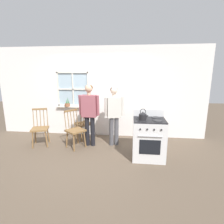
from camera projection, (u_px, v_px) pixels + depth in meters
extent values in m
plane|color=brown|center=(89.00, 154.00, 4.25)|extent=(16.00, 16.00, 0.00)
cube|color=white|center=(29.00, 92.00, 5.56)|extent=(1.91, 0.06, 2.70)
cube|color=white|center=(147.00, 93.00, 5.15)|extent=(3.50, 0.06, 2.70)
cube|color=white|center=(75.00, 120.00, 5.59)|extent=(1.00, 0.06, 0.92)
cube|color=white|center=(72.00, 59.00, 5.18)|extent=(1.00, 0.06, 0.73)
cube|color=silver|center=(73.00, 107.00, 5.42)|extent=(1.06, 0.10, 0.03)
cube|color=#9EB7C6|center=(73.00, 89.00, 5.39)|extent=(0.94, 0.01, 0.99)
cube|color=silver|center=(73.00, 89.00, 5.36)|extent=(0.04, 0.02, 1.05)
cube|color=silver|center=(73.00, 89.00, 5.36)|extent=(1.00, 0.02, 0.04)
cube|color=silver|center=(58.00, 89.00, 5.41)|extent=(0.04, 0.03, 1.05)
cube|color=silver|center=(88.00, 89.00, 5.31)|extent=(0.04, 0.03, 1.05)
cube|color=silver|center=(72.00, 72.00, 5.25)|extent=(1.00, 0.03, 0.04)
cube|color=silver|center=(74.00, 105.00, 5.47)|extent=(1.00, 0.03, 0.04)
cube|color=olive|center=(84.00, 124.00, 5.16)|extent=(0.58, 0.58, 0.04)
cylinder|color=olive|center=(86.00, 129.00, 5.44)|extent=(0.05, 0.09, 0.45)
cylinder|color=olive|center=(76.00, 131.00, 5.22)|extent=(0.09, 0.05, 0.45)
cylinder|color=olive|center=(92.00, 132.00, 5.20)|extent=(0.09, 0.05, 0.45)
cylinder|color=olive|center=(82.00, 134.00, 4.98)|extent=(0.05, 0.09, 0.45)
cylinder|color=olive|center=(92.00, 116.00, 5.09)|extent=(0.06, 0.06, 0.49)
cylinder|color=olive|center=(89.00, 116.00, 5.03)|extent=(0.06, 0.06, 0.49)
cylinder|color=olive|center=(86.00, 117.00, 4.98)|extent=(0.06, 0.06, 0.49)
cylinder|color=olive|center=(84.00, 117.00, 4.92)|extent=(0.06, 0.06, 0.49)
cylinder|color=olive|center=(81.00, 118.00, 4.86)|extent=(0.06, 0.06, 0.49)
cube|color=olive|center=(86.00, 108.00, 4.92)|extent=(0.29, 0.30, 0.04)
cube|color=olive|center=(75.00, 131.00, 4.54)|extent=(0.57, 0.58, 0.04)
cylinder|color=olive|center=(74.00, 143.00, 4.37)|extent=(0.06, 0.09, 0.45)
cylinder|color=olive|center=(85.00, 139.00, 4.61)|extent=(0.09, 0.06, 0.45)
cylinder|color=olive|center=(67.00, 140.00, 4.58)|extent=(0.09, 0.06, 0.45)
cylinder|color=olive|center=(78.00, 136.00, 4.82)|extent=(0.06, 0.09, 0.45)
cylinder|color=olive|center=(65.00, 122.00, 4.47)|extent=(0.07, 0.06, 0.49)
cylinder|color=olive|center=(68.00, 121.00, 4.54)|extent=(0.07, 0.06, 0.49)
cylinder|color=olive|center=(71.00, 120.00, 4.60)|extent=(0.07, 0.06, 0.49)
cylinder|color=olive|center=(74.00, 120.00, 4.66)|extent=(0.07, 0.06, 0.49)
cylinder|color=olive|center=(77.00, 119.00, 4.73)|extent=(0.07, 0.06, 0.49)
cube|color=olive|center=(71.00, 111.00, 4.54)|extent=(0.26, 0.33, 0.04)
cube|color=olive|center=(40.00, 129.00, 4.67)|extent=(0.52, 0.51, 0.04)
cylinder|color=olive|center=(33.00, 140.00, 4.54)|extent=(0.07, 0.08, 0.45)
cylinder|color=olive|center=(46.00, 139.00, 4.61)|extent=(0.08, 0.07, 0.45)
cylinder|color=olive|center=(35.00, 136.00, 4.85)|extent=(0.08, 0.07, 0.45)
cylinder|color=olive|center=(48.00, 135.00, 4.91)|extent=(0.07, 0.08, 0.45)
cylinder|color=olive|center=(33.00, 119.00, 4.75)|extent=(0.04, 0.07, 0.49)
cylinder|color=olive|center=(37.00, 119.00, 4.76)|extent=(0.04, 0.07, 0.49)
cylinder|color=olive|center=(40.00, 118.00, 4.78)|extent=(0.04, 0.07, 0.49)
cylinder|color=olive|center=(44.00, 118.00, 4.80)|extent=(0.04, 0.07, 0.49)
cylinder|color=olive|center=(47.00, 118.00, 4.82)|extent=(0.04, 0.07, 0.49)
cube|color=olive|center=(40.00, 109.00, 4.72)|extent=(0.37, 0.15, 0.04)
cylinder|color=black|center=(87.00, 131.00, 4.70)|extent=(0.12, 0.12, 0.81)
cylinder|color=black|center=(93.00, 131.00, 4.68)|extent=(0.12, 0.12, 0.81)
cube|color=#934C56|center=(89.00, 106.00, 4.54)|extent=(0.40, 0.23, 0.57)
cylinder|color=#934C56|center=(80.00, 105.00, 4.55)|extent=(0.08, 0.12, 0.53)
cylinder|color=#934C56|center=(98.00, 105.00, 4.48)|extent=(0.08, 0.12, 0.53)
cylinder|color=tan|center=(89.00, 94.00, 4.47)|extent=(0.10, 0.10, 0.07)
sphere|color=tan|center=(89.00, 89.00, 4.44)|extent=(0.20, 0.20, 0.20)
ellipsoid|color=brown|center=(89.00, 88.00, 4.45)|extent=(0.20, 0.20, 0.16)
cylinder|color=#4C4C51|center=(111.00, 131.00, 4.72)|extent=(0.12, 0.12, 0.78)
cylinder|color=#4C4C51|center=(116.00, 131.00, 4.74)|extent=(0.12, 0.12, 0.78)
cube|color=beige|center=(114.00, 107.00, 4.59)|extent=(0.39, 0.29, 0.55)
cylinder|color=beige|center=(106.00, 107.00, 4.53)|extent=(0.10, 0.13, 0.51)
cylinder|color=beige|center=(122.00, 106.00, 4.59)|extent=(0.10, 0.13, 0.51)
cylinder|color=beige|center=(114.00, 95.00, 4.52)|extent=(0.10, 0.10, 0.07)
sphere|color=beige|center=(114.00, 91.00, 4.49)|extent=(0.19, 0.19, 0.19)
ellipsoid|color=#332319|center=(114.00, 90.00, 4.50)|extent=(0.19, 0.19, 0.15)
cube|color=silver|center=(149.00, 139.00, 3.99)|extent=(0.71, 0.64, 0.90)
cube|color=black|center=(149.00, 120.00, 3.89)|extent=(0.70, 0.61, 0.02)
cylinder|color=#2D2D30|center=(143.00, 120.00, 3.78)|extent=(0.20, 0.20, 0.02)
cylinder|color=#2D2D30|center=(158.00, 121.00, 3.74)|extent=(0.20, 0.20, 0.02)
cylinder|color=#2D2D30|center=(142.00, 117.00, 4.03)|extent=(0.20, 0.20, 0.02)
cylinder|color=#2D2D30|center=(156.00, 118.00, 3.99)|extent=(0.20, 0.20, 0.02)
cube|color=silver|center=(149.00, 113.00, 4.15)|extent=(0.71, 0.06, 0.16)
cube|color=black|center=(150.00, 147.00, 3.69)|extent=(0.44, 0.01, 0.32)
cylinder|color=silver|center=(150.00, 136.00, 3.61)|extent=(0.50, 0.02, 0.02)
cylinder|color=#232326|center=(140.00, 129.00, 3.62)|extent=(0.04, 0.02, 0.04)
cylinder|color=#232326|center=(147.00, 129.00, 3.60)|extent=(0.04, 0.02, 0.04)
cylinder|color=#232326|center=(154.00, 130.00, 3.59)|extent=(0.04, 0.02, 0.04)
cylinder|color=#232326|center=(161.00, 130.00, 3.57)|extent=(0.04, 0.02, 0.04)
cylinder|color=black|center=(143.00, 117.00, 3.76)|extent=(0.17, 0.17, 0.12)
ellipsoid|color=black|center=(143.00, 114.00, 3.75)|extent=(0.16, 0.16, 0.07)
sphere|color=black|center=(143.00, 112.00, 3.74)|extent=(0.03, 0.03, 0.03)
cylinder|color=black|center=(147.00, 116.00, 3.75)|extent=(0.08, 0.03, 0.07)
torus|color=black|center=(143.00, 112.00, 3.74)|extent=(0.12, 0.01, 0.12)
cylinder|color=#935B3D|center=(67.00, 105.00, 5.42)|extent=(0.16, 0.16, 0.10)
cylinder|color=#33261C|center=(67.00, 104.00, 5.41)|extent=(0.14, 0.14, 0.01)
cone|color=#2D7038|center=(68.00, 100.00, 5.39)|extent=(0.06, 0.05, 0.20)
cone|color=#2D7038|center=(67.00, 101.00, 5.41)|extent=(0.06, 0.05, 0.12)
cone|color=#2D7038|center=(67.00, 101.00, 5.37)|extent=(0.04, 0.08, 0.14)
cube|color=maroon|center=(88.00, 114.00, 4.88)|extent=(0.22, 0.22, 0.26)
torus|color=maroon|center=(86.00, 107.00, 4.91)|extent=(0.18, 0.18, 0.01)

